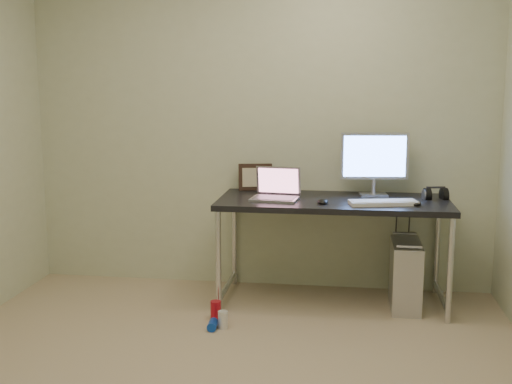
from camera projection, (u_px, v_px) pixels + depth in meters
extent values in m
cube|color=beige|center=(260.00, 124.00, 4.83)|extent=(3.50, 0.02, 2.50)
cube|color=black|center=(334.00, 202.00, 4.49)|extent=(1.61, 0.70, 0.04)
cylinder|color=silver|center=(218.00, 262.00, 4.36)|extent=(0.04, 0.04, 0.71)
cylinder|color=silver|center=(234.00, 240.00, 4.97)|extent=(0.04, 0.04, 0.71)
cylinder|color=silver|center=(450.00, 271.00, 4.15)|extent=(0.04, 0.04, 0.71)
cylinder|color=silver|center=(437.00, 247.00, 4.75)|extent=(0.04, 0.04, 0.71)
cylinder|color=silver|center=(227.00, 286.00, 4.71)|extent=(0.04, 0.62, 0.04)
cylinder|color=silver|center=(441.00, 296.00, 4.50)|extent=(0.04, 0.62, 0.04)
cube|color=silver|center=(405.00, 275.00, 4.46)|extent=(0.20, 0.45, 0.47)
cylinder|color=silver|center=(409.00, 247.00, 4.24)|extent=(0.17, 0.02, 0.02)
cylinder|color=silver|center=(404.00, 234.00, 4.60)|extent=(0.17, 0.02, 0.02)
cylinder|color=black|center=(395.00, 240.00, 4.78)|extent=(0.01, 0.16, 0.69)
cylinder|color=black|center=(408.00, 243.00, 4.75)|extent=(0.02, 0.11, 0.71)
cylinder|color=#B00F1E|center=(216.00, 310.00, 4.26)|extent=(0.09, 0.09, 0.13)
cylinder|color=silver|center=(223.00, 320.00, 4.11)|extent=(0.08, 0.08, 0.11)
cylinder|color=#0F3FBB|center=(213.00, 325.00, 4.09)|extent=(0.07, 0.11, 0.06)
cube|color=silver|center=(275.00, 199.00, 4.46)|extent=(0.34, 0.26, 0.02)
cube|color=slate|center=(275.00, 197.00, 4.46)|extent=(0.30, 0.22, 0.00)
cube|color=#98979F|center=(278.00, 181.00, 4.56)|extent=(0.32, 0.08, 0.20)
cube|color=#854C5D|center=(278.00, 181.00, 4.55)|extent=(0.29, 0.07, 0.18)
cube|color=silver|center=(373.00, 195.00, 4.63)|extent=(0.21, 0.16, 0.01)
cylinder|color=silver|center=(374.00, 186.00, 4.63)|extent=(0.03, 0.03, 0.11)
cube|color=silver|center=(375.00, 156.00, 4.59)|extent=(0.49, 0.09, 0.34)
cube|color=#5786F8|center=(375.00, 156.00, 4.57)|extent=(0.44, 0.06, 0.29)
cube|color=white|center=(383.00, 203.00, 4.29)|extent=(0.47, 0.24, 0.03)
ellipsoid|color=black|center=(416.00, 203.00, 4.27)|extent=(0.07, 0.11, 0.04)
ellipsoid|color=black|center=(323.00, 200.00, 4.34)|extent=(0.08, 0.12, 0.04)
cylinder|color=black|center=(427.00, 195.00, 4.50)|extent=(0.06, 0.11, 0.10)
cylinder|color=black|center=(444.00, 195.00, 4.49)|extent=(0.06, 0.11, 0.10)
cube|color=black|center=(436.00, 187.00, 4.49)|extent=(0.13, 0.04, 0.01)
cube|color=black|center=(255.00, 177.00, 4.84)|extent=(0.26, 0.12, 0.20)
cylinder|color=silver|center=(284.00, 186.00, 4.79)|extent=(0.01, 0.01, 0.09)
cylinder|color=white|center=(284.00, 179.00, 4.79)|extent=(0.04, 0.03, 0.04)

